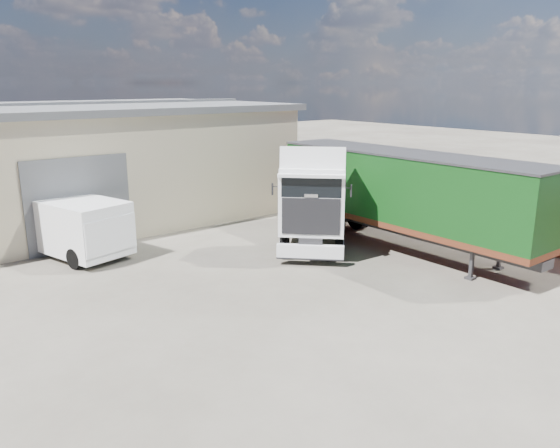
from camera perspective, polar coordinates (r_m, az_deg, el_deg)
ground at (r=15.21m, az=0.51°, el=-9.89°), size 120.00×120.00×0.00m
brick_boundary_wall at (r=26.76m, az=11.50°, el=3.38°), size 0.35×26.00×2.50m
tractor_unit at (r=20.89m, az=3.57°, el=1.93°), size 5.96×5.90×4.14m
box_trailer at (r=21.33m, az=12.70°, el=3.42°), size 2.55×11.41×3.78m
panel_van at (r=21.86m, az=-20.94°, el=-0.16°), size 3.35×5.59×2.14m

